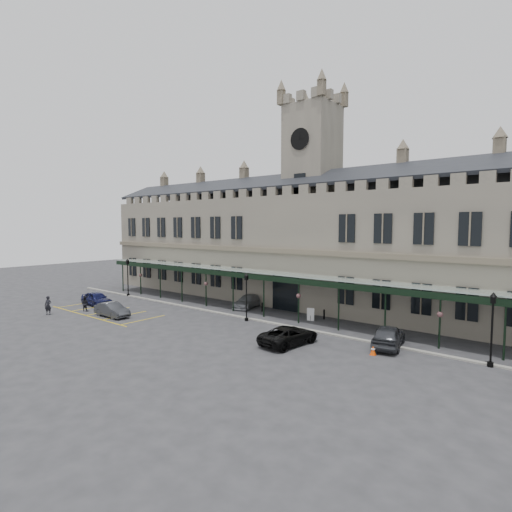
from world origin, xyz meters
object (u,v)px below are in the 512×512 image
Objects in this scene: person_a at (48,305)px; sign_board at (311,315)px; lamp_post_left at (128,274)px; lamp_post_mid at (246,292)px; station_building at (311,247)px; car_taxi at (248,301)px; person_b at (85,304)px; car_left_b at (112,310)px; clock_tower at (312,187)px; traffic_cone at (373,350)px; car_left_a at (97,299)px; car_right_a at (389,336)px; lamp_post_right at (492,323)px; car_van at (289,335)px.

sign_board is at bearing -2.44° from person_a.
lamp_post_mid is (19.95, -0.60, -0.14)m from lamp_post_left.
car_taxi is (-4.05, -6.25, -5.80)m from station_building.
lamp_post_left is 2.54× the size of person_a.
lamp_post_left is at bearing -90.64° from person_b.
person_b is at bearing 94.45° from car_left_b.
clock_tower reaches higher than lamp_post_mid.
traffic_cone is 0.41× the size of person_b.
car_left_a is 5.44m from person_a.
traffic_cone is at bearing -20.21° from person_a.
traffic_cone is at bearing -8.73° from lamp_post_mid.
lamp_post_left is at bearing -152.58° from station_building.
person_b reaches higher than sign_board.
person_a is (-17.20, -21.57, -12.17)m from clock_tower.
car_right_a is at bearing -77.50° from car_left_a.
clock_tower is 24.75m from car_left_b.
lamp_post_right is 37.66m from car_left_a.
lamp_post_right is at bearing -24.73° from sign_board.
car_van is (7.00, -14.77, -12.41)m from clock_tower.
car_left_b is at bearing -148.57° from lamp_post_mid.
traffic_cone is 30.70m from car_left_a.
clock_tower reaches higher than car_left_b.
clock_tower is 4.95× the size of car_van.
car_right_a is at bearing -138.59° from car_van.
traffic_cone is at bearing -45.46° from station_building.
sign_board is (4.39, -7.34, -12.53)m from clock_tower.
car_left_a is at bearing -174.41° from traffic_cone.
lamp_post_right is at bearing 168.05° from car_right_a.
car_right_a is at bearing -39.18° from station_building.
sign_board is (-15.13, 3.39, -2.24)m from lamp_post_right.
lamp_post_mid is 6.90× the size of traffic_cone.
car_left_a is 2.40× the size of person_a.
clock_tower is at bearing 151.21° from lamp_post_right.
car_right_a is (-6.52, 0.04, -2.00)m from lamp_post_right.
lamp_post_left is at bearing -177.33° from car_taxi.
car_right_a is at bearing -0.24° from lamp_post_left.
sign_board is 0.75× the size of person_b.
lamp_post_mid is (-0.21, -11.07, -3.79)m from station_building.
lamp_post_mid is (-0.21, -11.15, -10.43)m from clock_tower.
lamp_post_mid reaches higher than car_taxi.
lamp_post_right is 31.95m from car_left_b.
lamp_post_right is (19.73, 0.42, 0.14)m from lamp_post_mid.
person_b is (-20.31, -11.10, 0.21)m from sign_board.
car_taxi is 2.91× the size of person_b.
traffic_cone is 6.09m from car_van.
lamp_post_right reaches higher than car_right_a.
car_left_b reaches higher than traffic_cone.
car_left_b is 0.84× the size of car_van.
person_b is at bearing -139.77° from car_left_a.
clock_tower is 37.81× the size of traffic_cone.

